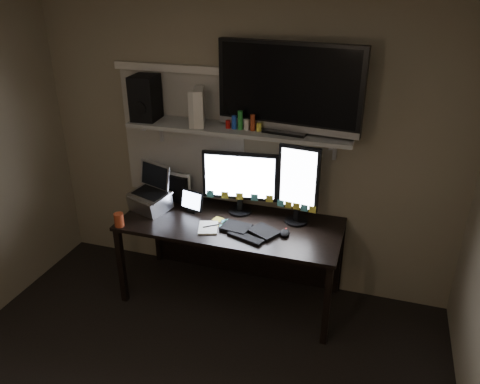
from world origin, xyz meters
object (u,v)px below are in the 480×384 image
at_px(laptop, 149,190).
at_px(game_console, 199,107).
at_px(monitor_portrait, 298,185).
at_px(keyboard, 250,230).
at_px(tv, 289,88).
at_px(tablet, 192,201).
at_px(cup, 119,220).
at_px(desk, 235,234).
at_px(mouse, 285,233).
at_px(speaker, 145,98).
at_px(monitor_landscape, 240,182).

distance_m(laptop, game_console, 0.84).
xyz_separation_m(monitor_portrait, keyboard, (-0.32, -0.26, -0.32)).
bearing_deg(laptop, tv, 28.93).
relative_size(laptop, tv, 0.34).
height_order(monitor_portrait, tablet, monitor_portrait).
bearing_deg(cup, tablet, 42.09).
xyz_separation_m(desk, tv, (0.39, 0.08, 1.26)).
xyz_separation_m(mouse, speaker, (-1.25, 0.25, 0.91)).
height_order(keyboard, mouse, mouse).
distance_m(tablet, laptop, 0.37).
bearing_deg(tv, desk, -161.20).
height_order(tablet, cup, tablet).
bearing_deg(tablet, desk, 19.30).
height_order(monitor_landscape, tv, tv).
bearing_deg(speaker, keyboard, -19.68).
bearing_deg(tv, laptop, -163.07).
bearing_deg(monitor_portrait, speaker, -173.26).
bearing_deg(game_console, mouse, -35.16).
bearing_deg(keyboard, laptop, -167.36).
bearing_deg(cup, monitor_portrait, 20.27).
bearing_deg(cup, laptop, 72.26).
bearing_deg(desk, speaker, 175.27).
distance_m(desk, monitor_landscape, 0.46).
bearing_deg(monitor_portrait, desk, -166.88).
xyz_separation_m(game_console, speaker, (-0.47, 0.01, 0.04)).
bearing_deg(laptop, monitor_portrait, 26.74).
height_order(mouse, game_console, game_console).
height_order(keyboard, game_console, game_console).
relative_size(tv, game_console, 3.85).
height_order(keyboard, tablet, tablet).
bearing_deg(tv, tablet, -164.66).
bearing_deg(mouse, monitor_landscape, 142.14).
bearing_deg(tablet, tv, 22.94).
xyz_separation_m(tablet, laptop, (-0.35, -0.08, 0.09)).
height_order(monitor_landscape, game_console, game_console).
distance_m(keyboard, tv, 1.13).
bearing_deg(game_console, keyboard, -45.94).
bearing_deg(keyboard, tv, 74.43).
distance_m(keyboard, cup, 1.05).
distance_m(tablet, cup, 0.62).
xyz_separation_m(monitor_portrait, speaker, (-1.30, 0.01, 0.60)).
distance_m(keyboard, speaker, 1.37).
bearing_deg(game_console, cup, -154.64).
bearing_deg(keyboard, monitor_portrait, 58.51).
relative_size(mouse, tv, 0.10).
distance_m(keyboard, laptop, 0.94).
distance_m(monitor_portrait, speaker, 1.43).
distance_m(monitor_landscape, cup, 1.02).
height_order(monitor_portrait, cup, monitor_portrait).
xyz_separation_m(monitor_landscape, laptop, (-0.75, -0.19, -0.09)).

